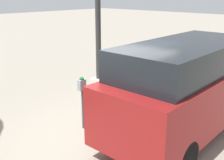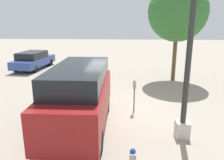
{
  "view_description": "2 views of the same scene",
  "coord_description": "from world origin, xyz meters",
  "px_view_note": "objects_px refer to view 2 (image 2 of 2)",
  "views": [
    {
      "loc": [
        -4.33,
        -4.35,
        3.32
      ],
      "look_at": [
        0.28,
        -0.01,
        1.34
      ],
      "focal_mm": 45.0,
      "sensor_mm": 36.0,
      "label": 1
    },
    {
      "loc": [
        8.65,
        0.31,
        3.71
      ],
      "look_at": [
        -0.37,
        -0.33,
        1.31
      ],
      "focal_mm": 35.0,
      "sensor_mm": 36.0,
      "label": 2
    }
  ],
  "objects_px": {
    "parking_meter_near": "(134,89)",
    "car_distant": "(33,60)",
    "parked_van": "(80,95)",
    "street_tree": "(178,12)",
    "lamp_post": "(186,85)"
  },
  "relations": [
    {
      "from": "parking_meter_near",
      "to": "parked_van",
      "type": "height_order",
      "value": "parked_van"
    },
    {
      "from": "lamp_post",
      "to": "parking_meter_near",
      "type": "bearing_deg",
      "value": -143.26
    },
    {
      "from": "car_distant",
      "to": "street_tree",
      "type": "xyz_separation_m",
      "value": [
        2.87,
        10.62,
        3.55
      ]
    },
    {
      "from": "parking_meter_near",
      "to": "street_tree",
      "type": "distance_m",
      "value": 6.86
    },
    {
      "from": "lamp_post",
      "to": "street_tree",
      "type": "bearing_deg",
      "value": 171.2
    },
    {
      "from": "car_distant",
      "to": "parking_meter_near",
      "type": "bearing_deg",
      "value": -131.97
    },
    {
      "from": "parked_van",
      "to": "car_distant",
      "type": "height_order",
      "value": "parked_van"
    },
    {
      "from": "parking_meter_near",
      "to": "parked_van",
      "type": "relative_size",
      "value": 0.27
    },
    {
      "from": "street_tree",
      "to": "lamp_post",
      "type": "bearing_deg",
      "value": -8.8
    },
    {
      "from": "parking_meter_near",
      "to": "lamp_post",
      "type": "bearing_deg",
      "value": 33.75
    },
    {
      "from": "parking_meter_near",
      "to": "car_distant",
      "type": "xyz_separation_m",
      "value": [
        -8.26,
        -7.93,
        -0.27
      ]
    },
    {
      "from": "car_distant",
      "to": "street_tree",
      "type": "bearing_deg",
      "value": -100.91
    },
    {
      "from": "parking_meter_near",
      "to": "car_distant",
      "type": "bearing_deg",
      "value": -139.16
    },
    {
      "from": "parked_van",
      "to": "street_tree",
      "type": "height_order",
      "value": "street_tree"
    },
    {
      "from": "parking_meter_near",
      "to": "street_tree",
      "type": "bearing_deg",
      "value": 150.49
    }
  ]
}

